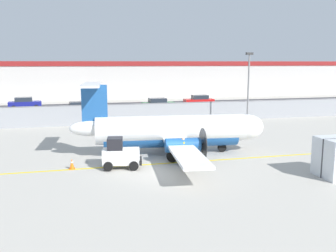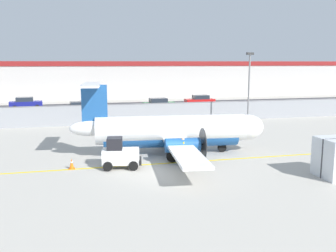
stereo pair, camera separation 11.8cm
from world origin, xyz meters
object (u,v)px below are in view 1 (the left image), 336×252
parked_car_2 (158,104)px  parked_car_3 (199,101)px  commuter_airplane (175,131)px  traffic_cone_near_left (72,164)px  parked_car_1 (80,108)px  apron_light_pole (248,83)px  ground_crew_worker (183,149)px  parked_car_0 (25,103)px  traffic_cone_near_right (119,143)px  baggage_tug (120,154)px

parked_car_2 → parked_car_3: (6.67, 3.15, 0.00)m
commuter_airplane → traffic_cone_near_left: (-6.97, -2.25, -1.29)m
parked_car_1 → apron_light_pole: apron_light_pole is taller
parked_car_3 → apron_light_pole: bearing=89.3°
traffic_cone_near_left → parked_car_2: bearing=66.8°
commuter_airplane → apron_light_pole: (10.16, 9.70, 2.70)m
parked_car_1 → apron_light_pole: size_ratio=0.60×
ground_crew_worker → apron_light_pole: (10.35, 12.45, 3.35)m
commuter_airplane → parked_car_0: commuter_airplane is taller
ground_crew_worker → parked_car_3: bearing=74.6°
traffic_cone_near_left → parked_car_2: size_ratio=0.15×
traffic_cone_near_left → parked_car_3: (17.52, 28.42, 0.58)m
traffic_cone_near_left → traffic_cone_near_right: bearing=56.9°
parked_car_1 → parked_car_3: same height
apron_light_pole → ground_crew_worker: bearing=-129.7°
traffic_cone_near_left → parked_car_3: size_ratio=0.15×
parked_car_3 → apron_light_pole: apron_light_pole is taller
parked_car_3 → apron_light_pole: 16.82m
traffic_cone_near_right → baggage_tug: bearing=-95.6°
parked_car_0 → parked_car_2: bearing=-24.0°
ground_crew_worker → parked_car_2: same height
parked_car_0 → apron_light_pole: bearing=-44.9°
ground_crew_worker → traffic_cone_near_left: bearing=-179.3°
baggage_tug → ground_crew_worker: bearing=9.0°
parked_car_2 → parked_car_3: size_ratio=1.01×
ground_crew_worker → parked_car_2: bearing=86.0°
parked_car_0 → commuter_airplane: bearing=-71.1°
traffic_cone_near_left → traffic_cone_near_right: 6.24m
parked_car_3 → apron_light_pole: size_ratio=0.58×
commuter_airplane → ground_crew_worker: (-0.19, -2.75, -0.65)m
commuter_airplane → ground_crew_worker: commuter_airplane is taller
parked_car_0 → parked_car_3: size_ratio=1.03×
traffic_cone_near_right → parked_car_3: parked_car_3 is taller
parked_car_3 → ground_crew_worker: bearing=70.3°
commuter_airplane → baggage_tug: bearing=-141.0°
parked_car_2 → apron_light_pole: (6.27, -13.32, 3.41)m
traffic_cone_near_left → apron_light_pole: 21.26m
ground_crew_worker → traffic_cone_near_left: (-6.78, 0.50, -0.64)m
commuter_airplane → traffic_cone_near_right: 4.82m
ground_crew_worker → parked_car_0: bearing=117.7°
traffic_cone_near_left → traffic_cone_near_right: same height
ground_crew_worker → traffic_cone_near_left: ground_crew_worker is taller
commuter_airplane → parked_car_3: size_ratio=3.81×
parked_car_1 → parked_car_3: (16.68, 5.19, 0.00)m
commuter_airplane → parked_car_1: 21.86m
parked_car_0 → parked_car_2: size_ratio=1.02×
ground_crew_worker → parked_car_2: size_ratio=0.40×
ground_crew_worker → parked_car_3: (10.74, 28.91, -0.06)m
baggage_tug → parked_car_3: baggage_tug is taller
parked_car_0 → parked_car_1: bearing=-52.7°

